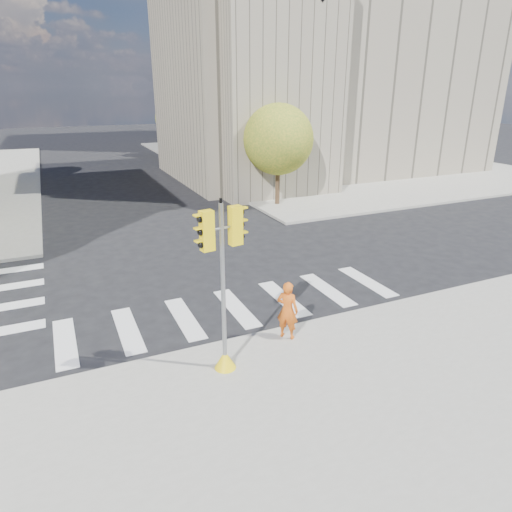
{
  "coord_description": "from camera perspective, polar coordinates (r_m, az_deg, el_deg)",
  "views": [
    {
      "loc": [
        -5.18,
        -14.87,
        7.03
      ],
      "look_at": [
        0.26,
        -2.82,
        2.1
      ],
      "focal_mm": 32.0,
      "sensor_mm": 36.0,
      "label": 1
    }
  ],
  "objects": [
    {
      "name": "ground",
      "position": [
        17.24,
        -4.65,
        -3.69
      ],
      "size": [
        160.0,
        160.0,
        0.0
      ],
      "primitive_type": "plane",
      "color": "black",
      "rests_on": "ground"
    },
    {
      "name": "sidewalk_far_right",
      "position": [
        48.5,
        7.44,
        12.03
      ],
      "size": [
        28.0,
        40.0,
        0.15
      ],
      "primitive_type": "cube",
      "color": "gray",
      "rests_on": "ground"
    },
    {
      "name": "civic_building",
      "position": [
        39.83,
        7.64,
        20.61
      ],
      "size": [
        26.0,
        16.0,
        19.39
      ],
      "color": "gray",
      "rests_on": "ground"
    },
    {
      "name": "office_tower",
      "position": [
        63.53,
        1.41,
        27.64
      ],
      "size": [
        20.0,
        18.0,
        30.0
      ],
      "primitive_type": "cube",
      "color": "#9EA0A3",
      "rests_on": "ground"
    },
    {
      "name": "tree_re_near",
      "position": [
        28.07,
        2.8,
        14.33
      ],
      "size": [
        4.2,
        4.2,
        6.16
      ],
      "color": "#382616",
      "rests_on": "ground"
    },
    {
      "name": "tree_re_mid",
      "position": [
        39.08,
        -5.52,
        16.43
      ],
      "size": [
        4.6,
        4.6,
        6.66
      ],
      "color": "#382616",
      "rests_on": "ground"
    },
    {
      "name": "tree_re_far",
      "position": [
        50.58,
        -10.15,
        16.56
      ],
      "size": [
        4.0,
        4.0,
        5.88
      ],
      "color": "#382616",
      "rests_on": "ground"
    },
    {
      "name": "lamp_near",
      "position": [
        31.83,
        0.26,
        16.03
      ],
      "size": [
        0.35,
        0.18,
        8.11
      ],
      "color": "black",
      "rests_on": "sidewalk_far_right"
    },
    {
      "name": "lamp_far",
      "position": [
        44.91,
        -7.52,
        17.15
      ],
      "size": [
        0.35,
        0.18,
        8.11
      ],
      "color": "black",
      "rests_on": "sidewalk_far_right"
    },
    {
      "name": "traffic_signal",
      "position": [
        11.3,
        -4.08,
        -5.71
      ],
      "size": [
        1.08,
        0.56,
        4.51
      ],
      "rotation": [
        0.0,
        0.0,
        0.17
      ],
      "color": "yellow",
      "rests_on": "sidewalk_near"
    },
    {
      "name": "photographer",
      "position": [
        13.15,
        3.95,
        -6.76
      ],
      "size": [
        0.74,
        0.76,
        1.75
      ],
      "primitive_type": "imported",
      "rotation": [
        0.0,
        0.0,
        2.3
      ],
      "color": "#CD5613",
      "rests_on": "sidewalk_near"
    }
  ]
}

